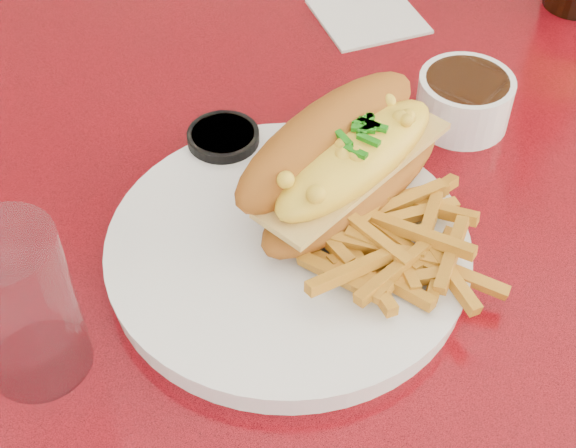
{
  "coord_description": "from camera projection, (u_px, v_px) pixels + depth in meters",
  "views": [
    {
      "loc": [
        -0.18,
        -0.45,
        1.25
      ],
      "look_at": [
        -0.14,
        -0.04,
        0.81
      ],
      "focal_mm": 50.0,
      "sensor_mm": 36.0,
      "label": 1
    }
  ],
  "objects": [
    {
      "name": "diner_table",
      "position": [
        432.0,
        329.0,
        0.78
      ],
      "size": [
        1.23,
        0.83,
        0.77
      ],
      "color": "red",
      "rests_on": "ground"
    },
    {
      "name": "booth_bench_far",
      "position": [
        319.0,
        90.0,
        1.57
      ],
      "size": [
        1.2,
        0.51,
        0.9
      ],
      "color": "maroon",
      "rests_on": "ground"
    },
    {
      "name": "dinner_plate",
      "position": [
        288.0,
        249.0,
        0.62
      ],
      "size": [
        0.35,
        0.35,
        0.02
      ],
      "rotation": [
        0.0,
        0.0,
        0.32
      ],
      "color": "white",
      "rests_on": "diner_table"
    },
    {
      "name": "mac_hoagie",
      "position": [
        345.0,
        160.0,
        0.62
      ],
      "size": [
        0.22,
        0.21,
        0.09
      ],
      "rotation": [
        0.0,
        0.0,
        0.73
      ],
      "color": "#A65C1A",
      "rests_on": "dinner_plate"
    },
    {
      "name": "fries_pile",
      "position": [
        380.0,
        232.0,
        0.6
      ],
      "size": [
        0.13,
        0.12,
        0.04
      ],
      "primitive_type": null,
      "rotation": [
        0.0,
        0.0,
        0.05
      ],
      "color": "orange",
      "rests_on": "dinner_plate"
    },
    {
      "name": "fork",
      "position": [
        338.0,
        277.0,
        0.59
      ],
      "size": [
        0.08,
        0.16,
        0.0
      ],
      "rotation": [
        0.0,
        0.0,
        1.99
      ],
      "color": "silver",
      "rests_on": "dinner_plate"
    },
    {
      "name": "gravy_ramekin",
      "position": [
        464.0,
        99.0,
        0.73
      ],
      "size": [
        0.11,
        0.11,
        0.05
      ],
      "rotation": [
        0.0,
        0.0,
        0.41
      ],
      "color": "white",
      "rests_on": "diner_table"
    },
    {
      "name": "sauce_cup_left",
      "position": [
        224.0,
        145.0,
        0.7
      ],
      "size": [
        0.07,
        0.07,
        0.03
      ],
      "rotation": [
        0.0,
        0.0,
        0.23
      ],
      "color": "black",
      "rests_on": "diner_table"
    },
    {
      "name": "water_tumbler",
      "position": [
        22.0,
        307.0,
        0.52
      ],
      "size": [
        0.08,
        0.08,
        0.12
      ],
      "primitive_type": "cylinder",
      "rotation": [
        0.0,
        0.0,
        0.2
      ],
      "color": "#BDE0F3",
      "rests_on": "diner_table"
    },
    {
      "name": "paper_napkin",
      "position": [
        368.0,
        16.0,
        0.87
      ],
      "size": [
        0.13,
        0.13,
        0.0
      ],
      "primitive_type": "cube",
      "rotation": [
        0.0,
        0.0,
        0.25
      ],
      "color": "white",
      "rests_on": "diner_table"
    }
  ]
}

